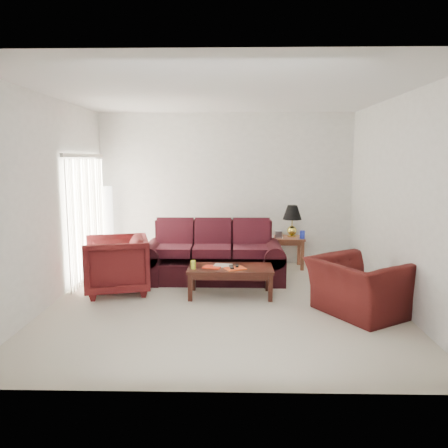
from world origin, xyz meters
name	(u,v)px	position (x,y,z in m)	size (l,w,h in m)	color
floor	(223,303)	(0.00, 0.00, 0.00)	(5.00, 5.00, 0.00)	beige
blinds	(86,218)	(-2.42, 1.30, 1.08)	(0.10, 2.00, 2.16)	silver
sofa	(213,252)	(-0.21, 1.22, 0.50)	(2.46, 1.06, 1.00)	black
throw_pillow	(185,230)	(-0.78, 2.05, 0.74)	(0.39, 0.11, 0.39)	black
end_table	(289,252)	(1.24, 2.15, 0.30)	(0.55, 0.55, 0.60)	brown
table_lamp	(292,221)	(1.30, 2.21, 0.91)	(0.37, 0.37, 0.62)	gold
clock	(279,235)	(1.03, 2.02, 0.67)	(0.14, 0.05, 0.14)	white
blue_canister	(302,235)	(1.47, 2.00, 0.68)	(0.09, 0.09, 0.15)	#172497
picture_frame	(279,231)	(1.06, 2.39, 0.69)	(0.14, 0.02, 0.17)	silver
floor_lamp	(107,226)	(-2.32, 2.20, 0.80)	(0.26, 0.26, 1.60)	white
armchair_left	(116,265)	(-1.70, 0.48, 0.45)	(0.96, 0.99, 0.90)	#471011
armchair_right	(359,287)	(1.87, -0.42, 0.38)	(1.17, 1.02, 0.76)	#3A0E0D
coffee_table	(230,281)	(0.11, 0.34, 0.23)	(1.30, 0.65, 0.46)	black
magazine_red	(212,267)	(-0.17, 0.30, 0.46)	(0.27, 0.20, 0.02)	red
magazine_white	(223,265)	(-0.01, 0.41, 0.46)	(0.28, 0.21, 0.02)	beige
magazine_orange	(235,268)	(0.18, 0.22, 0.46)	(0.29, 0.22, 0.02)	#DE481A
remote_a	(231,267)	(0.13, 0.23, 0.49)	(0.05, 0.19, 0.02)	black
remote_b	(237,266)	(0.21, 0.32, 0.48)	(0.05, 0.16, 0.02)	black
yellow_glass	(193,265)	(-0.45, 0.22, 0.52)	(0.08, 0.08, 0.13)	#DEEE34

